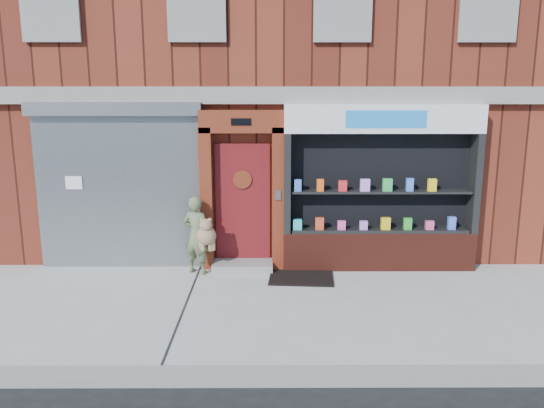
{
  "coord_description": "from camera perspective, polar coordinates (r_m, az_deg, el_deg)",
  "views": [
    {
      "loc": [
        -0.25,
        -7.59,
        3.2
      ],
      "look_at": [
        -0.21,
        1.0,
        1.39
      ],
      "focal_mm": 35.0,
      "sensor_mm": 36.0,
      "label": 1
    }
  ],
  "objects": [
    {
      "name": "ground",
      "position": [
        8.24,
        1.55,
        -10.94
      ],
      "size": [
        80.0,
        80.0,
        0.0
      ],
      "primitive_type": "plane",
      "color": "#9E9E99",
      "rests_on": "ground"
    },
    {
      "name": "red_door_bay",
      "position": [
        9.62,
        -3.21,
        1.46
      ],
      "size": [
        1.52,
        0.58,
        2.9
      ],
      "color": "#5D1F10",
      "rests_on": "ground"
    },
    {
      "name": "pharmacy_bay",
      "position": [
        9.79,
        11.54,
        0.9
      ],
      "size": [
        3.5,
        0.41,
        3.0
      ],
      "color": "#591E15",
      "rests_on": "ground"
    },
    {
      "name": "curb",
      "position": [
        6.29,
        2.18,
        -18.06
      ],
      "size": [
        60.0,
        0.3,
        0.12
      ],
      "primitive_type": "cube",
      "color": "gray",
      "rests_on": "ground"
    },
    {
      "name": "woman",
      "position": [
        9.54,
        -7.92,
        -3.3
      ],
      "size": [
        0.66,
        0.54,
        1.41
      ],
      "color": "#5E6844",
      "rests_on": "ground"
    },
    {
      "name": "building",
      "position": [
        13.61,
        0.84,
        15.28
      ],
      "size": [
        12.0,
        8.16,
        8.0
      ],
      "color": "#591E14",
      "rests_on": "ground"
    },
    {
      "name": "shutter_bay",
      "position": [
        10.02,
        -16.19,
        2.93
      ],
      "size": [
        3.1,
        0.3,
        3.04
      ],
      "color": "gray",
      "rests_on": "ground"
    },
    {
      "name": "doormat",
      "position": [
        9.39,
        3.16,
        -7.95
      ],
      "size": [
        1.17,
        0.86,
        0.03
      ],
      "primitive_type": "cube",
      "rotation": [
        0.0,
        0.0,
        -0.08
      ],
      "color": "black",
      "rests_on": "ground"
    }
  ]
}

